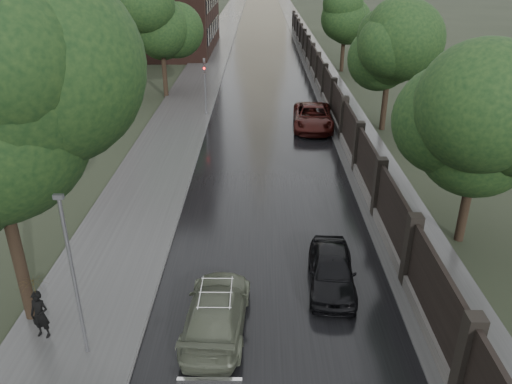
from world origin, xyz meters
name	(u,v)px	position (x,y,z in m)	size (l,w,h in m)	color
fence_right	(321,79)	(4.60, 32.01, 1.01)	(0.45, 75.72, 2.70)	#383533
tree_left_far	(161,29)	(-8.00, 30.00, 5.24)	(4.25, 4.25, 7.39)	black
tree_right_a	(482,121)	(7.50, 8.00, 4.95)	(4.08, 4.08, 7.01)	black
tree_right_b	(390,52)	(7.50, 22.00, 4.95)	(4.08, 4.08, 7.01)	black
tree_right_c	(345,18)	(7.50, 40.00, 4.95)	(4.08, 4.08, 7.01)	black
lamp_post	(74,278)	(-5.40, 1.50, 2.67)	(0.25, 0.12, 5.11)	#59595E
traffic_light	(205,82)	(-4.30, 24.99, 2.40)	(0.16, 0.32, 4.00)	#59595E
volga_sedan	(216,311)	(-1.80, 2.67, 0.65)	(1.81, 4.45, 1.29)	#494E3F
car_right_near	(332,270)	(1.95, 4.86, 0.65)	(1.54, 3.83, 1.30)	black
car_right_far	(313,117)	(2.98, 22.26, 0.75)	(2.49, 5.39, 1.50)	black
pedestrian_umbrella	(34,291)	(-6.87, 2.13, 1.77)	(1.05, 1.07, 2.42)	black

